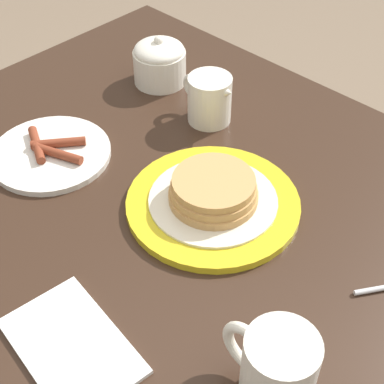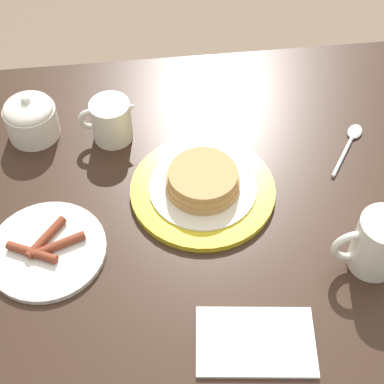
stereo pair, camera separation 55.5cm
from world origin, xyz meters
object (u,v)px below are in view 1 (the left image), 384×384
sugar_bowl (159,61)px  napkin (72,346)px  side_plate_bacon (51,153)px  creamer_pitcher (210,98)px  pancake_plate (213,198)px  coffee_mug (276,370)px

sugar_bowl → napkin: sugar_bowl is taller
side_plate_bacon → creamer_pitcher: (-0.11, -0.25, 0.04)m
side_plate_bacon → creamer_pitcher: creamer_pitcher is taller
pancake_plate → sugar_bowl: bearing=-31.2°
creamer_pitcher → napkin: size_ratio=0.61×
side_plate_bacon → sugar_bowl: size_ratio=1.98×
side_plate_bacon → sugar_bowl: (0.03, -0.27, 0.04)m
pancake_plate → creamer_pitcher: size_ratio=2.26×
side_plate_bacon → coffee_mug: size_ratio=1.68×
sugar_bowl → napkin: size_ratio=0.53×
napkin → pancake_plate: bearing=-82.1°
pancake_plate → side_plate_bacon: 0.28m
pancake_plate → sugar_bowl: sugar_bowl is taller
side_plate_bacon → coffee_mug: bearing=171.0°
sugar_bowl → creamer_pitcher: bearing=170.2°
napkin → coffee_mug: bearing=-151.0°
pancake_plate → creamer_pitcher: 0.21m
coffee_mug → sugar_bowl: (0.53, -0.35, -0.01)m
pancake_plate → side_plate_bacon: bearing=19.4°
creamer_pitcher → napkin: (-0.19, 0.44, -0.04)m
side_plate_bacon → napkin: side_plate_bacon is taller
coffee_mug → napkin: bearing=29.0°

